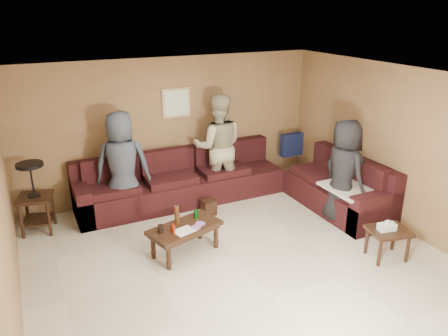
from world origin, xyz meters
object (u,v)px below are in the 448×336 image
sectional_sofa (236,187)px  side_table_right (388,233)px  person_right (344,172)px  end_table_left (35,196)px  waste_bin (209,207)px  person_middle (218,147)px  person_left (122,166)px  coffee_table (184,230)px

sectional_sofa → side_table_right: size_ratio=7.56×
person_right → end_table_left: bearing=67.0°
sectional_sofa → waste_bin: size_ratio=18.12×
person_right → waste_bin: bearing=57.1°
end_table_left → person_right: (4.46, -1.74, 0.26)m
side_table_right → waste_bin: side_table_right is taller
end_table_left → side_table_right: (4.29, -2.93, -0.20)m
person_right → side_table_right: bearing=170.2°
side_table_right → person_middle: person_middle is taller
person_left → person_right: size_ratio=1.06×
person_left → person_right: person_left is taller
sectional_sofa → end_table_left: 3.27m
waste_bin → person_right: (1.85, -1.12, 0.72)m
coffee_table → person_left: size_ratio=0.62×
person_middle → side_table_right: bearing=132.0°
end_table_left → person_middle: size_ratio=0.59×
waste_bin → side_table_right: bearing=-53.9°
coffee_table → end_table_left: bearing=138.8°
person_left → person_middle: person_middle is taller
side_table_right → waste_bin: 2.86m
person_middle → person_right: size_ratio=1.12×
coffee_table → waste_bin: size_ratio=4.36×
side_table_right → person_left: (-2.95, 2.85, 0.51)m
sectional_sofa → coffee_table: sectional_sofa is taller
coffee_table → person_right: 2.69m
person_middle → coffee_table: bearing=71.7°
sectional_sofa → end_table_left: end_table_left is taller
sectional_sofa → person_left: person_left is taller
side_table_right → person_right: size_ratio=0.36×
coffee_table → side_table_right: size_ratio=1.82×
coffee_table → end_table_left: end_table_left is taller
sectional_sofa → waste_bin: 0.66m
waste_bin → person_right: person_right is taller
person_left → person_right: 3.53m
side_table_right → person_middle: 3.24m
end_table_left → person_left: person_left is taller
end_table_left → person_middle: bearing=0.5°
sectional_sofa → side_table_right: (1.07, -2.46, 0.06)m
coffee_table → side_table_right: bearing=-28.3°
waste_bin → person_middle: size_ratio=0.14×
coffee_table → person_left: person_left is taller
end_table_left → person_left: size_ratio=0.63×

